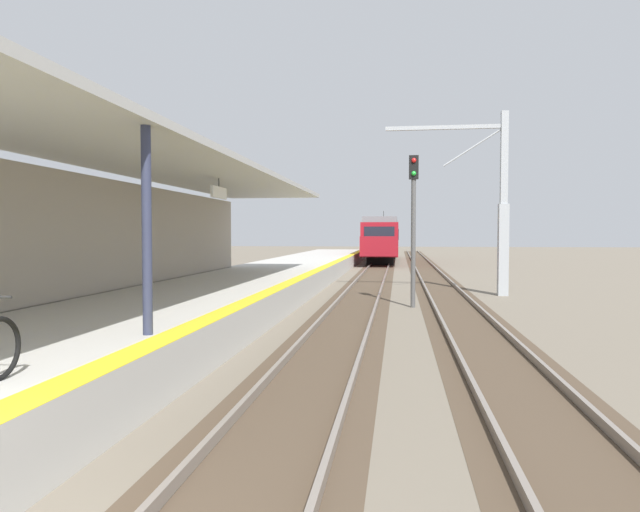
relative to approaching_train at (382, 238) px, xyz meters
The scene contains 7 objects.
station_platform 33.67m from the approaching_train, 97.52° to the right, with size 5.00×80.00×0.91m.
station_building_with_canopy 37.89m from the approaching_train, 99.42° to the right, with size 4.85×24.00×4.43m.
track_pair_nearest_platform 29.41m from the approaching_train, 90.01° to the right, with size 2.34×120.00×0.16m.
track_pair_middle 29.61m from the approaching_train, 83.40° to the right, with size 2.34×120.00×0.16m.
approaching_train is the anchor object (origin of this frame).
rail_signal_post 32.91m from the approaching_train, 86.57° to the right, with size 0.32×0.34×5.20m.
catenary_pylon_far_side 29.06m from the approaching_train, 79.28° to the right, with size 5.00×0.40×7.50m.
Camera 1 is at (3.37, -3.41, 2.54)m, focal length 32.24 mm.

